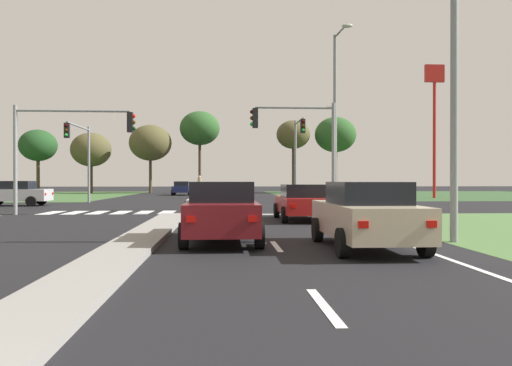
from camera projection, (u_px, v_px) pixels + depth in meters
The scene contains 36 objects.
ground_plane at pixel (187, 207), 31.14m from camera, with size 200.00×200.00×0.00m, color black.
grass_verge_far_right at pixel (431, 195), 57.23m from camera, with size 35.00×35.00×0.01m, color #2D4C28.
median_island_near at pixel (131, 246), 12.18m from camera, with size 1.20×22.00×0.14m, color gray.
median_island_far at pixel (203, 194), 56.08m from camera, with size 1.20×36.00×0.14m, color #ADA89E.
lane_dash_near at pixel (324, 306), 6.63m from camera, with size 0.14×2.00×0.01m, color silver.
lane_dash_second at pixel (276, 246), 12.61m from camera, with size 0.14×2.00×0.01m, color silver.
lane_dash_third at pixel (259, 225), 18.60m from camera, with size 0.14×2.00×0.01m, color silver.
lane_dash_fourth at pixel (250, 214), 24.59m from camera, with size 0.14×2.00×0.01m, color silver.
lane_dash_fifth at pixel (245, 207), 30.58m from camera, with size 0.14×2.00×0.01m, color silver.
edge_line_right at pixel (398, 241), 13.62m from camera, with size 0.14×24.00×0.01m, color silver.
stop_bar_near at pixel (257, 214), 24.40m from camera, with size 6.40×0.50×0.01m, color silver.
crosswalk_bar_near at pixel (51, 213), 25.54m from camera, with size 0.70×2.80×0.01m, color silver.
crosswalk_bar_second at pixel (75, 213), 25.61m from camera, with size 0.70×2.80×0.01m, color silver.
crosswalk_bar_third at pixel (98, 213), 25.68m from camera, with size 0.70×2.80×0.01m, color silver.
crosswalk_bar_fourth at pixel (121, 212), 25.76m from camera, with size 0.70×2.80×0.01m, color silver.
crosswalk_bar_fifth at pixel (144, 212), 25.83m from camera, with size 0.70×2.80×0.01m, color silver.
crosswalk_bar_sixth at pixel (167, 212), 25.91m from camera, with size 0.70×2.80×0.01m, color silver.
car_maroon_near at pixel (222, 211), 13.54m from camera, with size 2.02×4.54×1.60m.
car_navy_second at pixel (182, 188), 55.72m from camera, with size 1.98×4.41×1.50m.
car_beige_third at pixel (366, 215), 12.19m from camera, with size 2.02×4.52×1.60m.
car_silver_fourth at pixel (15, 193), 32.54m from camera, with size 4.35×2.02×1.59m.
car_red_fifth at pixel (303, 202), 20.88m from camera, with size 2.09×4.45×1.47m.
traffic_signal_near_left at pixel (63, 138), 24.18m from camera, with size 5.70×0.32×5.18m.
traffic_signal_far_left at pixel (81, 148), 35.15m from camera, with size 0.32×5.58×5.54m.
traffic_signal_near_right at pixel (303, 138), 24.92m from camera, with size 4.20×0.32×5.43m.
traffic_signal_far_right at pixel (298, 146), 36.88m from camera, with size 0.32×3.89×6.09m.
street_lamp_near at pixel (448, 46), 13.39m from camera, with size 2.38×0.95×9.23m.
street_lamp_second at pixel (336, 111), 27.59m from camera, with size 0.56×2.58×9.56m.
pedestrian_at_median at pixel (200, 184), 44.94m from camera, with size 0.34×0.34×1.90m.
fastfood_pole_sign at pixel (434, 101), 46.80m from camera, with size 1.80×0.40×12.23m.
treeline_near at pixel (38, 146), 64.25m from camera, with size 4.67×4.67×8.01m.
treeline_second at pixel (91, 150), 64.37m from camera, with size 5.03×5.03×7.63m.
treeline_third at pixel (150, 143), 63.59m from camera, with size 5.26×5.26×8.52m.
treeline_fourth at pixel (200, 129), 65.25m from camera, with size 5.10×5.10×10.45m.
treeline_fifth at pixel (293, 135), 64.05m from camera, with size 4.21×4.21×9.15m.
treeline_sixth at pixel (335, 135), 65.11m from camera, with size 5.27×5.27×9.69m.
Camera 1 is at (2.19, -1.33, 1.64)m, focal length 35.82 mm.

